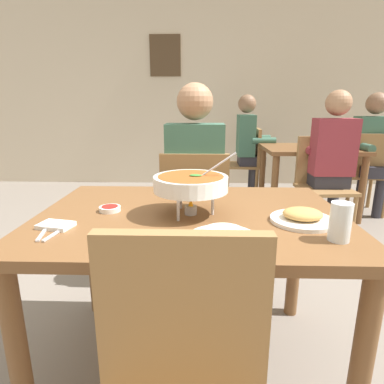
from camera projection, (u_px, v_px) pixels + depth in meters
ground_plane at (191, 361)px, 1.53m from camera, size 16.00×16.00×0.00m
cafe_rear_partition at (199, 83)px, 4.72m from camera, size 10.00×0.10×3.00m
picture_frame_hung at (165, 56)px, 4.58m from camera, size 0.44×0.03×0.56m
dining_table_main at (191, 237)px, 1.36m from camera, size 1.26×0.89×0.74m
chair_diner_main at (195, 211)px, 2.11m from camera, size 0.44×0.44×0.90m
diner_main at (195, 174)px, 2.08m from camera, size 0.40×0.45×1.31m
curry_bowl at (191, 184)px, 1.29m from camera, size 0.33×0.30×0.26m
rice_plate at (223, 236)px, 1.05m from camera, size 0.24×0.24×0.06m
appetizer_plate at (302, 217)px, 1.23m from camera, size 0.24×0.24×0.06m
sauce_dish at (110, 209)px, 1.36m from camera, size 0.09×0.09×0.02m
napkin_folded at (56, 225)px, 1.18m from camera, size 0.13×0.10×0.02m
fork_utensil at (44, 231)px, 1.13m from camera, size 0.05×0.17×0.01m
spoon_utensil at (58, 232)px, 1.13m from camera, size 0.04×0.17×0.01m
drink_glass at (340, 224)px, 1.05m from camera, size 0.07×0.07×0.13m
dining_table_far at (309, 159)px, 3.51m from camera, size 1.00×0.80×0.74m
chair_bg_left at (366, 170)px, 3.46m from camera, size 0.47×0.47×0.90m
chair_bg_middle at (249, 159)px, 4.11m from camera, size 0.47×0.47×0.90m
chair_bg_right at (321, 179)px, 3.01m from camera, size 0.48×0.48×0.90m
patron_bg_left at (373, 148)px, 3.39m from camera, size 0.40×0.45×1.31m
patron_bg_middle at (249, 141)px, 4.02m from camera, size 0.45×0.40×1.31m
patron_bg_right at (331, 155)px, 2.91m from camera, size 0.40×0.45×1.31m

